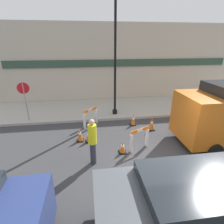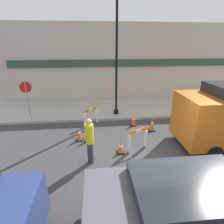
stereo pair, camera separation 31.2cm
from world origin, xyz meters
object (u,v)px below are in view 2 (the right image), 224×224
Objects in this scene: streetlamp_post at (117,42)px; person_worker at (90,140)px; stop_sign at (27,95)px; parked_car_1 at (187,206)px.

streetlamp_post is 5.63m from person_worker.
streetlamp_post is 5.56m from stop_sign.
streetlamp_post is 3.62× the size of person_worker.
stop_sign is 5.31m from person_worker.
stop_sign reaches higher than parked_car_1.
person_worker is at bearing 118.83° from stop_sign.
person_worker is at bearing 126.64° from parked_car_1.
person_worker reaches higher than parked_car_1.
streetlamp_post is at bearing 172.53° from stop_sign.
parked_car_1 is at bearing -84.74° from streetlamp_post.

